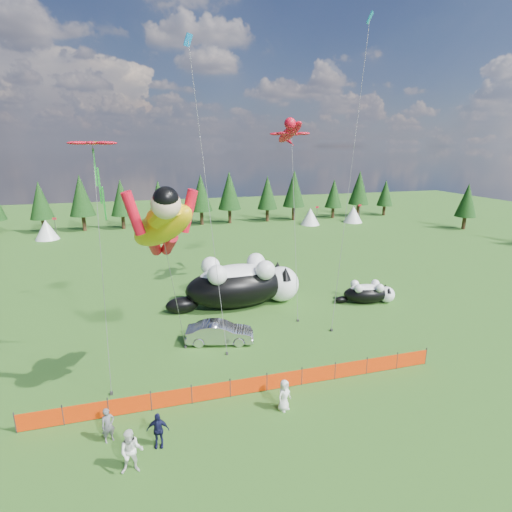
# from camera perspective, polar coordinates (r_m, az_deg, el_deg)

# --- Properties ---
(ground) EXTENTS (160.00, 160.00, 0.00)m
(ground) POSITION_cam_1_polar(r_m,az_deg,el_deg) (24.86, -2.87, -15.30)
(ground) COLOR #0C3309
(ground) RESTS_ON ground
(safety_fence) EXTENTS (22.06, 0.06, 1.10)m
(safety_fence) POSITION_cam_1_polar(r_m,az_deg,el_deg) (22.12, -1.04, -18.02)
(safety_fence) COLOR #262626
(safety_fence) RESTS_ON ground
(tree_line) EXTENTS (90.00, 4.00, 8.00)m
(tree_line) POSITION_cam_1_polar(r_m,az_deg,el_deg) (66.60, -11.79, 7.59)
(tree_line) COLOR black
(tree_line) RESTS_ON ground
(festival_tents) EXTENTS (50.00, 3.20, 2.80)m
(festival_tents) POSITION_cam_1_polar(r_m,az_deg,el_deg) (63.85, -1.39, 5.22)
(festival_tents) COLOR white
(festival_tents) RESTS_ON ground
(cat_large) EXTENTS (11.14, 4.25, 4.02)m
(cat_large) POSITION_cam_1_polar(r_m,az_deg,el_deg) (32.57, -1.97, -3.93)
(cat_large) COLOR black
(cat_large) RESTS_ON ground
(cat_small) EXTENTS (5.00, 2.55, 1.82)m
(cat_small) POSITION_cam_1_polar(r_m,az_deg,el_deg) (34.78, 15.79, -5.07)
(cat_small) COLOR black
(cat_small) RESTS_ON ground
(car) EXTENTS (4.67, 2.55, 1.46)m
(car) POSITION_cam_1_polar(r_m,az_deg,el_deg) (27.09, -5.19, -10.85)
(car) COLOR #B8B7BD
(car) RESTS_ON ground
(spectator_a) EXTENTS (0.70, 0.60, 1.62)m
(spectator_a) POSITION_cam_1_polar(r_m,az_deg,el_deg) (20.18, -20.38, -21.73)
(spectator_a) COLOR #5C5D61
(spectator_a) RESTS_ON ground
(spectator_b) EXTENTS (0.99, 0.64, 1.94)m
(spectator_b) POSITION_cam_1_polar(r_m,az_deg,el_deg) (18.34, -17.38, -25.12)
(spectator_b) COLOR silver
(spectator_b) RESTS_ON ground
(spectator_c) EXTENTS (1.05, 0.68, 1.65)m
(spectator_c) POSITION_cam_1_polar(r_m,az_deg,el_deg) (19.31, -13.84, -23.00)
(spectator_c) COLOR #131536
(spectator_c) RESTS_ON ground
(spectator_e) EXTENTS (0.95, 0.85, 1.64)m
(spectator_e) POSITION_cam_1_polar(r_m,az_deg,el_deg) (20.90, 4.04, -19.22)
(spectator_e) COLOR silver
(spectator_e) RESTS_ON ground
(superhero_kite) EXTENTS (6.65, 8.41, 12.01)m
(superhero_kite) POSITION_cam_1_polar(r_m,az_deg,el_deg) (19.22, -13.34, 4.17)
(superhero_kite) COLOR #DDAC0B
(superhero_kite) RESTS_ON ground
(gecko_kite) EXTENTS (3.81, 11.20, 16.05)m
(gecko_kite) POSITION_cam_1_polar(r_m,az_deg,el_deg) (35.84, 4.84, 17.18)
(gecko_kite) COLOR red
(gecko_kite) RESTS_ON ground
(flower_kite) EXTENTS (3.20, 4.65, 13.04)m
(flower_kite) POSITION_cam_1_polar(r_m,az_deg,el_deg) (22.87, -22.31, 14.28)
(flower_kite) COLOR red
(flower_kite) RESTS_ON ground
(diamond_kite_a) EXTENTS (1.38, 6.81, 20.44)m
(diamond_kite_a) POSITION_cam_1_polar(r_m,az_deg,el_deg) (28.98, -9.41, 26.43)
(diamond_kite_a) COLOR blue
(diamond_kite_a) RESTS_ON ground
(diamond_kite_b) EXTENTS (5.40, 6.62, 23.21)m
(diamond_kite_b) POSITION_cam_1_polar(r_m,az_deg,el_deg) (34.70, 15.74, 28.39)
(diamond_kite_b) COLOR #0B7C8A
(diamond_kite_b) RESTS_ON ground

